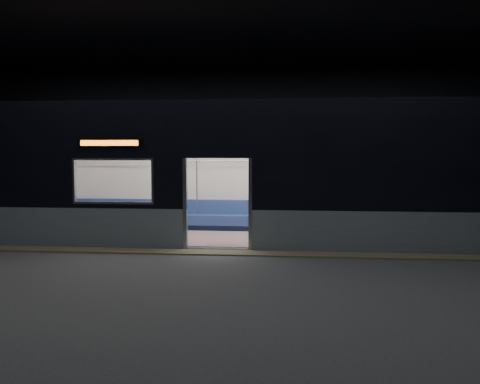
# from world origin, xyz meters

# --- Properties ---
(station_floor) EXTENTS (24.00, 14.00, 0.01)m
(station_floor) POSITION_xyz_m (0.00, 0.00, -0.01)
(station_floor) COLOR #47494C
(station_floor) RESTS_ON ground
(station_envelope) EXTENTS (24.00, 14.00, 5.00)m
(station_envelope) POSITION_xyz_m (0.00, 0.00, 3.66)
(station_envelope) COLOR black
(station_envelope) RESTS_ON station_floor
(tactile_strip) EXTENTS (22.80, 0.50, 0.03)m
(tactile_strip) POSITION_xyz_m (0.00, 0.55, 0.01)
(tactile_strip) COLOR #8C7F59
(tactile_strip) RESTS_ON station_floor
(metro_car) EXTENTS (18.00, 3.04, 3.35)m
(metro_car) POSITION_xyz_m (-0.00, 2.54, 1.85)
(metro_car) COLOR #8B9BA5
(metro_car) RESTS_ON station_floor
(passenger) EXTENTS (0.45, 0.76, 1.46)m
(passenger) POSITION_xyz_m (3.84, 3.55, 0.84)
(passenger) COLOR black
(passenger) RESTS_ON metro_car
(handbag) EXTENTS (0.36, 0.31, 0.17)m
(handbag) POSITION_xyz_m (3.81, 3.30, 0.71)
(handbag) COLOR black
(handbag) RESTS_ON passenger
(transit_map) EXTENTS (1.03, 0.03, 0.67)m
(transit_map) POSITION_xyz_m (1.42, 3.85, 1.48)
(transit_map) COLOR white
(transit_map) RESTS_ON metro_car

